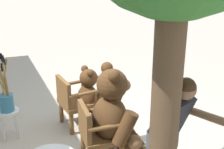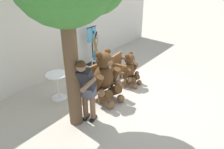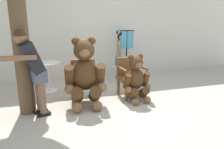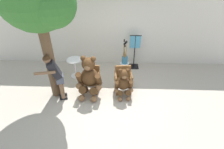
# 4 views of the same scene
# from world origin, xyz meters

# --- Properties ---
(ground_plane) EXTENTS (60.00, 60.00, 0.00)m
(ground_plane) POSITION_xyz_m (0.00, 0.00, 0.00)
(ground_plane) COLOR #B2A899
(back_wall) EXTENTS (10.00, 0.16, 2.80)m
(back_wall) POSITION_xyz_m (0.00, 2.40, 1.40)
(back_wall) COLOR beige
(back_wall) RESTS_ON ground
(wooden_chair_left) EXTENTS (0.61, 0.57, 0.86)m
(wooden_chair_left) POSITION_xyz_m (-0.53, 0.44, 0.46)
(wooden_chair_left) COLOR brown
(wooden_chair_left) RESTS_ON ground
(wooden_chair_right) EXTENTS (0.61, 0.57, 0.86)m
(wooden_chair_right) POSITION_xyz_m (0.53, 0.44, 0.46)
(wooden_chair_right) COLOR brown
(wooden_chair_right) RESTS_ON ground
(teddy_bear_large) EXTENTS (0.83, 0.81, 1.37)m
(teddy_bear_large) POSITION_xyz_m (-0.54, 0.19, 0.67)
(teddy_bear_large) COLOR #4C3019
(teddy_bear_large) RESTS_ON ground
(teddy_bear_small) EXTENTS (0.60, 0.59, 1.00)m
(teddy_bear_small) POSITION_xyz_m (0.54, 0.15, 0.49)
(teddy_bear_small) COLOR #4C3019
(teddy_bear_small) RESTS_ON ground
(person_visitor) EXTENTS (0.71, 0.63, 1.55)m
(person_visitor) POSITION_xyz_m (-1.48, -0.05, 0.92)
(person_visitor) COLOR black
(person_visitor) RESTS_ON ground
(white_stool) EXTENTS (0.34, 0.34, 0.46)m
(white_stool) POSITION_xyz_m (0.60, 1.47, 0.36)
(white_stool) COLOR silver
(white_stool) RESTS_ON ground
(brush_bucket) EXTENTS (0.22, 0.22, 0.93)m
(brush_bucket) POSITION_xyz_m (0.60, 1.47, 0.67)
(brush_bucket) COLOR teal
(brush_bucket) RESTS_ON white_stool
(round_side_table) EXTENTS (0.56, 0.56, 0.72)m
(round_side_table) POSITION_xyz_m (-1.23, 1.22, 0.45)
(round_side_table) COLOR silver
(round_side_table) RESTS_ON ground
(clothing_display_stand) EXTENTS (0.44, 0.40, 1.36)m
(clothing_display_stand) POSITION_xyz_m (0.99, 1.99, 0.72)
(clothing_display_stand) COLOR black
(clothing_display_stand) RESTS_ON ground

